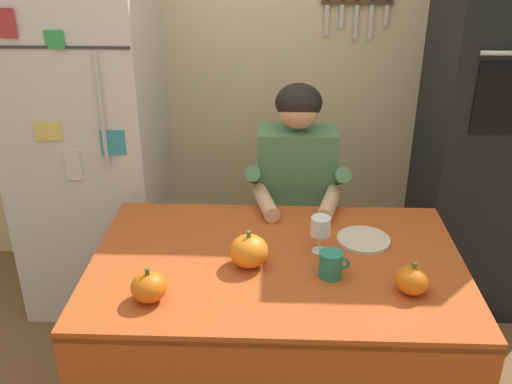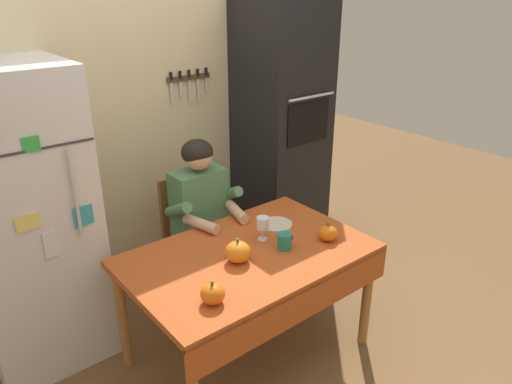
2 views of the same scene
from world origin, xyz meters
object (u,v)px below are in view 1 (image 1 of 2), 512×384
object	(u,v)px
refrigerator	(91,137)
dining_table	(277,282)
seated_person	(296,194)
pumpkin_medium	(149,287)
serving_tray	(363,240)
coffee_mug	(331,264)
pumpkin_large	(249,251)
pumpkin_small	(412,280)
chair_behind_person	(294,217)
wall_oven	(494,111)
wine_glass	(320,228)

from	to	relation	value
refrigerator	dining_table	xyz separation A→B (m)	(0.95, -0.88, -0.24)
seated_person	pumpkin_medium	xyz separation A→B (m)	(-0.51, -0.85, 0.05)
serving_tray	coffee_mug	bearing A→B (deg)	-121.47
pumpkin_large	serving_tray	bearing A→B (deg)	22.66
refrigerator	coffee_mug	world-z (taller)	refrigerator
pumpkin_large	pumpkin_small	bearing A→B (deg)	-14.71
chair_behind_person	pumpkin_medium	size ratio (longest dim) A/B	7.50
chair_behind_person	pumpkin_small	size ratio (longest dim) A/B	7.75
coffee_mug	pumpkin_large	distance (m)	0.30
serving_tray	chair_behind_person	bearing A→B (deg)	112.27
seated_person	pumpkin_large	bearing A→B (deg)	-107.06
wall_oven	pumpkin_medium	distance (m)	1.90
pumpkin_small	refrigerator	bearing A→B (deg)	143.38
refrigerator	wall_oven	distance (m)	2.01
chair_behind_person	pumpkin_small	distance (m)	1.07
dining_table	chair_behind_person	size ratio (longest dim) A/B	1.51
chair_behind_person	wine_glass	bearing A→B (deg)	-83.91
refrigerator	seated_person	bearing A→B (deg)	-15.08
seated_person	coffee_mug	distance (m)	0.69
chair_behind_person	coffee_mug	xyz separation A→B (m)	(0.11, -0.87, 0.28)
seated_person	serving_tray	distance (m)	0.50
wine_glass	pumpkin_medium	size ratio (longest dim) A/B	1.20
wall_oven	chair_behind_person	world-z (taller)	wall_oven
chair_behind_person	seated_person	size ratio (longest dim) A/B	0.75
wall_oven	seated_person	distance (m)	1.06
dining_table	serving_tray	distance (m)	0.39
pumpkin_large	serving_tray	world-z (taller)	pumpkin_large
pumpkin_large	chair_behind_person	bearing A→B (deg)	76.76
pumpkin_large	pumpkin_medium	size ratio (longest dim) A/B	1.15
dining_table	seated_person	bearing A→B (deg)	81.82
pumpkin_large	serving_tray	distance (m)	0.49
wine_glass	pumpkin_small	xyz separation A→B (m)	(0.30, -0.25, -0.06)
pumpkin_large	serving_tray	size ratio (longest dim) A/B	0.68
pumpkin_medium	dining_table	bearing A→B (deg)	29.65
refrigerator	chair_behind_person	bearing A→B (deg)	-4.99
seated_person	pumpkin_large	world-z (taller)	seated_person
wine_glass	pumpkin_large	xyz separation A→B (m)	(-0.27, -0.11, -0.05)
seated_person	pumpkin_medium	size ratio (longest dim) A/B	10.04
pumpkin_medium	chair_behind_person	bearing A→B (deg)	63.62
seated_person	pumpkin_large	size ratio (longest dim) A/B	8.73
seated_person	pumpkin_small	distance (m)	0.86
seated_person	pumpkin_large	distance (m)	0.65
dining_table	wine_glass	bearing A→B (deg)	28.38
seated_person	wine_glass	xyz separation A→B (m)	(0.08, -0.52, 0.11)
refrigerator	chair_behind_person	distance (m)	1.11
dining_table	coffee_mug	world-z (taller)	coffee_mug
seated_person	pumpkin_small	world-z (taller)	seated_person
coffee_mug	serving_tray	distance (m)	0.29
dining_table	serving_tray	size ratio (longest dim) A/B	6.67
dining_table	pumpkin_medium	xyz separation A→B (m)	(-0.43, -0.24, 0.13)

